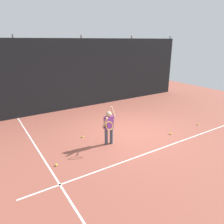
# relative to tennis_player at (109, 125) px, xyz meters

# --- Properties ---
(ground_plane) EXTENTS (20.00, 20.00, 0.00)m
(ground_plane) POSITION_rel_tennis_player_xyz_m (1.25, 0.34, -0.73)
(ground_plane) COLOR #9E5142
(court_line_baseline) EXTENTS (9.00, 0.05, 0.00)m
(court_line_baseline) POSITION_rel_tennis_player_xyz_m (1.25, -1.23, -0.72)
(court_line_baseline) COLOR white
(court_line_baseline) RESTS_ON ground
(court_line_sideline) EXTENTS (0.05, 9.00, 0.00)m
(court_line_sideline) POSITION_rel_tennis_player_xyz_m (-2.22, 1.34, -0.72)
(court_line_sideline) COLOR white
(court_line_sideline) RESTS_ON ground
(back_fence_windscreen) EXTENTS (13.00, 0.08, 3.56)m
(back_fence_windscreen) POSITION_rel_tennis_player_xyz_m (1.25, 4.55, 1.06)
(back_fence_windscreen) COLOR black
(back_fence_windscreen) RESTS_ON ground
(fence_post_1) EXTENTS (0.09, 0.09, 3.71)m
(fence_post_1) POSITION_rel_tennis_player_xyz_m (-1.92, 4.61, 1.13)
(fence_post_1) COLOR slate
(fence_post_1) RESTS_ON ground
(fence_post_2) EXTENTS (0.09, 0.09, 3.71)m
(fence_post_2) POSITION_rel_tennis_player_xyz_m (1.25, 4.61, 1.13)
(fence_post_2) COLOR slate
(fence_post_2) RESTS_ON ground
(fence_post_3) EXTENTS (0.09, 0.09, 3.71)m
(fence_post_3) POSITION_rel_tennis_player_xyz_m (4.43, 4.61, 1.13)
(fence_post_3) COLOR slate
(fence_post_3) RESTS_ON ground
(fence_post_4) EXTENTS (0.09, 0.09, 3.71)m
(fence_post_4) POSITION_rel_tennis_player_xyz_m (7.60, 4.61, 1.13)
(fence_post_4) COLOR slate
(fence_post_4) RESTS_ON ground
(tennis_player) EXTENTS (0.68, 0.61, 1.35)m
(tennis_player) POSITION_rel_tennis_player_xyz_m (0.00, 0.00, 0.00)
(tennis_player) COLOR #3F4C59
(tennis_player) RESTS_ON ground
(tennis_ball_0) EXTENTS (0.07, 0.07, 0.07)m
(tennis_ball_0) POSITION_rel_tennis_player_xyz_m (2.44, -0.61, -0.69)
(tennis_ball_0) COLOR #CCE033
(tennis_ball_0) RESTS_ON ground
(tennis_ball_1) EXTENTS (0.07, 0.07, 0.07)m
(tennis_ball_1) POSITION_rel_tennis_player_xyz_m (4.17, -0.57, -0.69)
(tennis_ball_1) COLOR #CCE033
(tennis_ball_1) RESTS_ON ground
(tennis_ball_2) EXTENTS (0.07, 0.07, 0.07)m
(tennis_ball_2) POSITION_rel_tennis_player_xyz_m (-2.02, -0.35, -0.69)
(tennis_ball_2) COLOR #CCE033
(tennis_ball_2) RESTS_ON ground
(tennis_ball_3) EXTENTS (0.07, 0.07, 0.07)m
(tennis_ball_3) POSITION_rel_tennis_player_xyz_m (-0.55, 0.99, -0.69)
(tennis_ball_3) COLOR #CCE033
(tennis_ball_3) RESTS_ON ground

